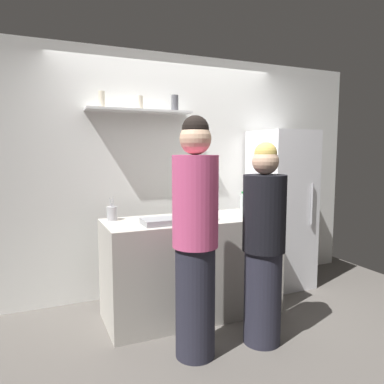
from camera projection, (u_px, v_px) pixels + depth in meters
The scene contains 11 objects.
ground_plane at pixel (220, 337), 3.07m from camera, with size 5.28×5.28×0.00m, color #59544F.
back_wall_assembly at pixel (169, 174), 4.06m from camera, with size 4.80×0.32×2.60m.
refrigerator at pixel (281, 209), 4.23m from camera, with size 0.58×0.67×1.79m.
counter at pixel (192, 266), 3.47m from camera, with size 1.64×0.67×0.93m, color #B7B2A8.
baking_pan at pixel (162, 221), 3.15m from camera, with size 0.34×0.24×0.05m, color gray.
utensil_holder at pixel (112, 213), 3.33m from camera, with size 0.09×0.09×0.22m.
wine_bottle_amber_glass at pixel (205, 208), 3.24m from camera, with size 0.07×0.07×0.33m.
wine_bottle_green_glass at pixel (187, 207), 3.33m from camera, with size 0.08×0.08×0.33m.
water_bottle_plastic at pixel (244, 206), 3.48m from camera, with size 0.08×0.08×0.25m.
person_pink_top at pixel (195, 239), 2.70m from camera, with size 0.34×0.34×1.81m.
person_blonde at pixel (264, 246), 2.91m from camera, with size 0.34×0.34×1.63m.
Camera 1 is at (-1.38, -2.58, 1.55)m, focal length 34.14 mm.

